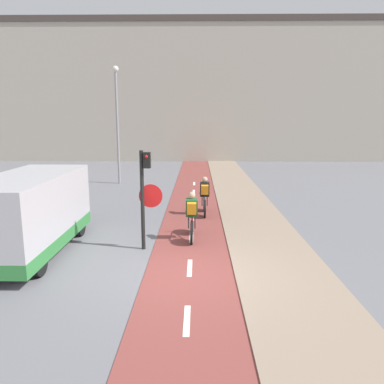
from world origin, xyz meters
name	(u,v)px	position (x,y,z in m)	size (l,w,h in m)	color
ground_plane	(189,277)	(0.00, 0.00, 0.00)	(120.00, 120.00, 0.00)	slate
bike_lane	(189,276)	(0.00, 0.01, 0.01)	(2.18, 60.00, 0.02)	brown
sidewalk_strip	(285,276)	(2.29, 0.00, 0.03)	(2.40, 60.00, 0.05)	gray
building_row_background	(196,93)	(0.00, 27.17, 6.10)	(60.00, 5.20, 12.17)	#B2A899
traffic_light_pole	(145,189)	(-1.28, 1.94, 1.78)	(0.67, 0.26, 2.85)	black
street_lamp_far	(117,113)	(-4.38, 13.18, 4.05)	(0.36, 0.36, 6.60)	gray
cyclist_near	(192,217)	(0.02, 2.84, 0.72)	(0.46, 1.70, 1.51)	black
cyclist_far	(205,197)	(0.47, 5.90, 0.72)	(0.46, 1.68, 1.51)	black
van	(29,215)	(-4.48, 1.60, 1.09)	(1.96, 4.90, 2.20)	#B7B7BC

